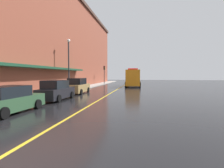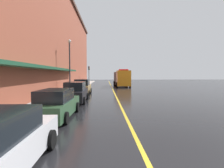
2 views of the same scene
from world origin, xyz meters
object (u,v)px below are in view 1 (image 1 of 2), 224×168
at_px(parked_car_3, 78,86).
at_px(utility_truck, 133,78).
at_px(parked_car_2, 56,91).
at_px(parking_meter_1, 62,85).
at_px(parking_meter_0, 68,85).
at_px(street_lamp_left, 69,59).
at_px(parked_car_1, 9,100).
at_px(traffic_light_near, 104,71).

bearing_deg(parked_car_3, utility_truck, -23.37).
height_order(parked_car_2, utility_truck, utility_truck).
relative_size(parked_car_3, parking_meter_1, 3.58).
bearing_deg(parking_meter_1, parking_meter_0, 90.00).
height_order(parking_meter_1, street_lamp_left, street_lamp_left).
xyz_separation_m(parked_car_1, parking_meter_1, (-1.37, 10.33, 0.29)).
relative_size(street_lamp_left, traffic_light_near, 1.61).
height_order(parked_car_3, parking_meter_0, parked_car_3).
distance_m(parked_car_1, street_lamp_left, 14.46).
distance_m(parking_meter_1, street_lamp_left, 4.89).
bearing_deg(parked_car_2, parked_car_3, 0.98).
xyz_separation_m(parked_car_3, traffic_light_near, (-1.25, 22.29, 2.28)).
height_order(utility_truck, street_lamp_left, street_lamp_left).
xyz_separation_m(parking_meter_1, traffic_light_near, (0.06, 23.98, 2.10)).
bearing_deg(traffic_light_near, street_lamp_left, -91.85).
distance_m(parking_meter_0, traffic_light_near, 22.31).
height_order(parked_car_2, parking_meter_1, parked_car_2).
bearing_deg(traffic_light_near, parked_car_3, -86.80).
bearing_deg(utility_truck, parked_car_3, -24.58).
relative_size(parking_meter_0, traffic_light_near, 0.31).
bearing_deg(parked_car_1, traffic_light_near, 3.74).
height_order(parked_car_2, parked_car_3, parked_car_3).
xyz_separation_m(parked_car_2, street_lamp_left, (-2.08, 7.98, 3.56)).
bearing_deg(parking_meter_0, parking_meter_1, -90.00).
height_order(parking_meter_0, parking_meter_1, same).
bearing_deg(parking_meter_0, traffic_light_near, 89.84).
relative_size(parked_car_2, traffic_light_near, 1.11).
bearing_deg(parking_meter_1, street_lamp_left, 99.66).
xyz_separation_m(parked_car_3, street_lamp_left, (-1.91, 1.84, 3.53)).
bearing_deg(traffic_light_near, parking_meter_0, -90.16).
bearing_deg(parking_meter_0, street_lamp_left, 108.85).
bearing_deg(street_lamp_left, parking_meter_1, -80.34).
xyz_separation_m(parked_car_1, street_lamp_left, (-1.97, 13.85, 3.63)).
xyz_separation_m(parked_car_3, parking_meter_0, (-1.31, 0.09, 0.19)).
bearing_deg(parked_car_1, parking_meter_0, 8.02).
height_order(parked_car_3, utility_truck, utility_truck).
distance_m(parked_car_3, parking_meter_1, 2.14).
height_order(parked_car_1, street_lamp_left, street_lamp_left).
bearing_deg(traffic_light_near, utility_truck, -46.24).
distance_m(parking_meter_1, traffic_light_near, 24.07).
bearing_deg(parking_meter_1, parked_car_3, 52.10).
xyz_separation_m(parked_car_2, parking_meter_1, (-1.48, 4.45, 0.22)).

